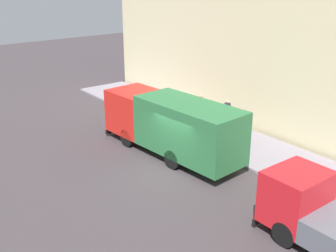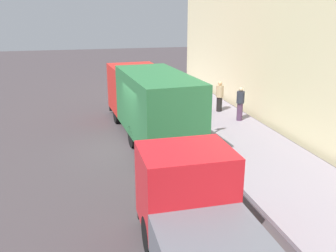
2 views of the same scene
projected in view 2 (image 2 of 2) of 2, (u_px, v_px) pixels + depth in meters
The scene contains 9 objects.
ground at pixel (126, 149), 14.81m from camera, with size 80.00×80.00×0.00m, color #40383B.
sidewalk at pixel (238, 137), 15.90m from camera, with size 3.81×30.00×0.13m, color gray.
building_facade at pixel (300, 13), 14.88m from camera, with size 0.50×30.00×10.46m, color beige.
large_utility_truck at pixel (149, 99), 15.93m from camera, with size 2.91×8.35×2.96m.
small_flatbed_truck at pixel (203, 229), 7.48m from camera, with size 2.14×5.55×2.34m.
pedestrian_walking at pixel (220, 96), 19.52m from camera, with size 0.55×0.55×1.64m.
pedestrian_standing at pixel (240, 103), 17.88m from camera, with size 0.39×0.39×1.67m.
traffic_cone_orange at pixel (180, 104), 19.97m from camera, with size 0.46×0.46×0.66m, color orange.
street_sign_post at pixel (206, 107), 15.25m from camera, with size 0.44×0.08×2.30m.
Camera 2 is at (-1.64, -13.83, 5.38)m, focal length 39.07 mm.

